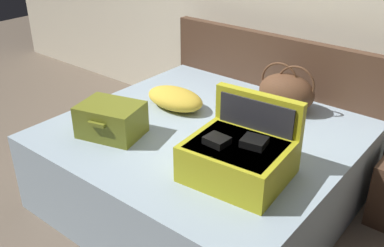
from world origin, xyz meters
The scene contains 7 objects.
ground_plane centered at (0.00, 0.00, 0.00)m, with size 12.00×12.00×0.00m, color #6B5B4C.
bed centered at (0.00, 0.40, 0.29)m, with size 1.91×1.79×0.57m, color #99ADBC.
headboard centered at (0.00, 1.34, 0.51)m, with size 1.94×0.08×1.02m, color #4C3323.
hard_case_large centered at (0.49, 0.08, 0.71)m, with size 0.58×0.53×0.43m.
hard_case_medium centered at (-0.44, -0.04, 0.68)m, with size 0.46×0.39×0.22m.
duffel_bag centered at (0.27, 1.02, 0.72)m, with size 0.44×0.32×0.36m.
pillow_near_headboard centered at (-0.39, 0.54, 0.65)m, with size 0.48×0.28×0.15m, color gold.
Camera 1 is at (1.58, -1.69, 1.98)m, focal length 40.99 mm.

